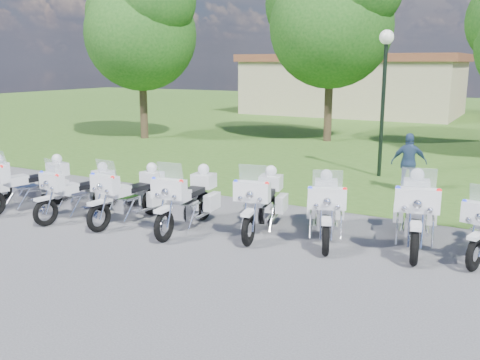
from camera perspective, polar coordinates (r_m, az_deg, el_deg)
The scene contains 14 objects.
ground at distance 11.16m, azimuth -2.01°, elevation -6.05°, with size 100.00×100.00×0.00m, color #4D4C51.
grass_lawn at distance 36.65m, azimuth 20.39°, elevation 6.10°, with size 100.00×48.00×0.01m, color #38601E.
motorcycle_1 at distance 13.98m, azimuth -21.42°, elevation -0.33°, with size 1.11×2.31×1.57m.
motorcycle_2 at distance 12.95m, azimuth -16.72°, elevation -1.16°, with size 0.93×2.17×1.47m.
motorcycle_3 at distance 12.29m, azimuth -11.59°, elevation -1.47°, with size 0.86×2.27×1.52m.
motorcycle_4 at distance 11.58m, azimuth -5.57°, elevation -2.00°, with size 0.89×2.36×1.59m.
motorcycle_5 at distance 11.34m, azimuth 2.36°, elevation -2.26°, with size 1.06×2.34×1.58m.
motorcycle_6 at distance 10.99m, azimuth 9.15°, elevation -2.89°, with size 1.29×2.25×1.59m.
motorcycle_7 at distance 10.95m, azimuth 18.23°, elevation -3.12°, with size 1.15×2.53×1.72m.
lamp_post at distance 17.23m, azimuth 15.20°, elevation 11.46°, with size 0.44×0.44×4.51m.
tree_0 at distance 25.93m, azimuth -10.61°, elevation 16.06°, with size 5.99×5.11×7.98m.
tree_1 at distance 24.91m, azimuth 9.65°, elevation 17.03°, with size 6.36×5.43×8.49m.
building_west at distance 38.83m, azimuth 11.98°, elevation 9.97°, with size 14.56×8.32×4.10m.
bystander_c at distance 15.53m, azimuth 17.57°, elevation 1.76°, with size 0.96×0.40×1.64m, color navy.
Camera 1 is at (5.47, -9.07, 3.53)m, focal length 40.00 mm.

